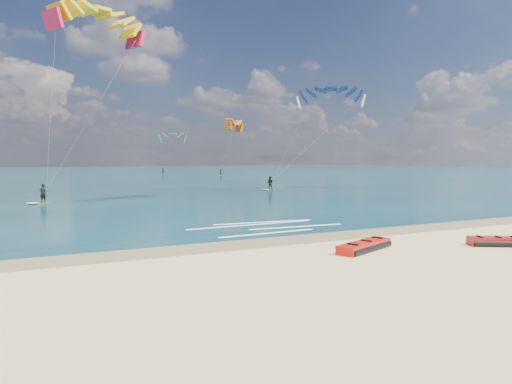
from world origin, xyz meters
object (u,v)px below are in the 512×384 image
at_px(packed_kite_left, 364,250).
at_px(kitesurfer_main, 70,101).
at_px(packed_kite_mid, 495,246).
at_px(kitesurfer_far, 302,133).

xyz_separation_m(packed_kite_left, kitesurfer_main, (-9.90, 25.15, 8.59)).
distance_m(packed_kite_left, kitesurfer_main, 28.37).
bearing_deg(kitesurfer_main, packed_kite_mid, -98.52).
bearing_deg(packed_kite_mid, packed_kite_left, -164.97).
bearing_deg(kitesurfer_main, packed_kite_left, -107.66).
bearing_deg(kitesurfer_main, kitesurfer_far, -24.58).
bearing_deg(packed_kite_left, kitesurfer_main, 89.78).
relative_size(packed_kite_mid, kitesurfer_far, 0.18).
height_order(packed_kite_left, kitesurfer_main, kitesurfer_main).
relative_size(packed_kite_mid, kitesurfer_main, 0.15).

